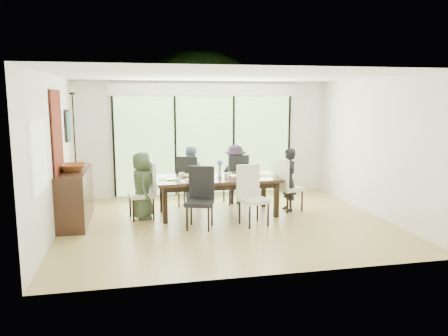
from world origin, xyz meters
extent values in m
cube|color=olive|center=(0.00, 0.00, -0.01)|extent=(6.00, 5.00, 0.01)
cube|color=white|center=(0.00, 0.00, 2.71)|extent=(6.00, 5.00, 0.01)
cube|color=silver|center=(0.00, 2.51, 1.35)|extent=(6.00, 0.02, 2.70)
cube|color=silver|center=(0.00, -2.51, 1.35)|extent=(6.00, 0.02, 2.70)
cube|color=silver|center=(-3.01, 0.00, 1.35)|extent=(0.02, 5.00, 2.70)
cube|color=silver|center=(3.01, 0.00, 1.35)|extent=(0.02, 5.00, 2.70)
cube|color=#598C3F|center=(0.00, 2.47, 1.20)|extent=(4.20, 0.02, 2.30)
cube|color=white|center=(0.00, 2.46, 2.50)|extent=(4.40, 0.06, 0.28)
cube|color=black|center=(-2.10, 2.46, 1.20)|extent=(0.05, 0.04, 2.30)
cube|color=black|center=(-0.70, 2.46, 1.20)|extent=(0.05, 0.04, 2.30)
cube|color=black|center=(0.70, 2.46, 1.20)|extent=(0.05, 0.04, 2.30)
cube|color=black|center=(2.10, 2.46, 1.20)|extent=(0.05, 0.04, 2.30)
cube|color=#8CAD7F|center=(-2.97, -1.20, 1.50)|extent=(0.02, 0.90, 1.00)
cube|color=brown|center=(0.00, 3.40, -0.05)|extent=(6.00, 1.80, 0.10)
cube|color=brown|center=(0.00, 4.20, 0.55)|extent=(6.00, 0.08, 0.06)
sphere|color=#14380F|center=(-1.80, 5.20, 1.44)|extent=(3.20, 3.20, 3.20)
sphere|color=#14380F|center=(0.40, 5.80, 1.80)|extent=(4.00, 4.00, 4.00)
sphere|color=#14380F|center=(2.20, 5.00, 1.26)|extent=(2.80, 2.80, 2.80)
sphere|color=#14380F|center=(-0.60, 6.50, 1.62)|extent=(3.60, 3.60, 3.60)
cube|color=black|center=(-0.04, 0.64, 0.72)|extent=(2.41, 1.11, 0.06)
cube|color=black|center=(-0.04, 0.64, 0.63)|extent=(2.21, 0.90, 0.10)
cube|color=black|center=(-1.12, 0.21, 0.35)|extent=(0.09, 0.09, 0.69)
cube|color=black|center=(1.04, 0.21, 0.35)|extent=(0.09, 0.09, 0.69)
cube|color=black|center=(-1.12, 1.07, 0.35)|extent=(0.09, 0.09, 0.69)
cube|color=black|center=(1.04, 1.07, 0.35)|extent=(0.09, 0.09, 0.69)
imported|color=#3D4C33|center=(-1.52, 0.64, 0.65)|extent=(0.41, 0.62, 1.30)
imported|color=black|center=(1.44, 0.64, 0.65)|extent=(0.40, 0.62, 1.30)
imported|color=#7F9DB7|center=(-0.49, 1.47, 0.65)|extent=(0.64, 0.44, 1.30)
imported|color=#281E2D|center=(0.51, 1.47, 0.65)|extent=(0.65, 0.46, 1.30)
cube|color=#9EC546|center=(-0.99, 0.64, 0.76)|extent=(0.44, 0.32, 0.01)
cube|color=#98BC43|center=(0.91, 0.64, 0.76)|extent=(0.44, 0.32, 0.01)
cube|color=#8FA53B|center=(-0.49, 1.04, 0.76)|extent=(0.44, 0.32, 0.01)
cube|color=olive|center=(0.51, 1.04, 0.76)|extent=(0.44, 0.32, 0.01)
cube|color=white|center=(-0.59, 0.34, 0.76)|extent=(0.44, 0.32, 0.01)
cube|color=black|center=(-0.39, 0.99, 0.77)|extent=(0.26, 0.18, 0.01)
cube|color=black|center=(0.46, 0.99, 0.76)|extent=(0.24, 0.17, 0.01)
cube|color=white|center=(0.66, 0.59, 0.76)|extent=(0.30, 0.22, 0.00)
cube|color=white|center=(-0.59, 0.34, 0.77)|extent=(0.26, 0.26, 0.02)
cube|color=orange|center=(-0.59, 0.34, 0.79)|extent=(0.20, 0.20, 0.01)
cylinder|color=silver|center=(0.01, 0.69, 0.81)|extent=(0.08, 0.08, 0.12)
cylinder|color=#337226|center=(0.01, 0.69, 0.93)|extent=(0.04, 0.04, 0.16)
sphere|color=#5155CC|center=(0.01, 0.69, 1.04)|extent=(0.11, 0.11, 0.11)
imported|color=silver|center=(-0.89, 0.54, 0.77)|extent=(0.38, 0.31, 0.03)
imported|color=white|center=(-0.74, 0.79, 0.80)|extent=(0.14, 0.14, 0.10)
imported|color=white|center=(0.11, 0.54, 0.80)|extent=(0.11, 0.11, 0.09)
imported|color=white|center=(0.76, 0.74, 0.80)|extent=(0.16, 0.16, 0.10)
imported|color=white|center=(0.21, 0.69, 0.76)|extent=(0.21, 0.26, 0.02)
cube|color=black|center=(-2.76, 0.65, 0.50)|extent=(0.50, 1.76, 0.99)
imported|color=brown|center=(-2.76, 0.55, 1.06)|extent=(0.52, 0.52, 0.13)
cylinder|color=black|center=(-2.76, 1.00, 1.01)|extent=(0.11, 0.11, 0.04)
cylinder|color=black|center=(-2.76, 1.00, 1.71)|extent=(0.03, 0.03, 1.38)
cylinder|color=black|center=(-2.76, 1.00, 2.39)|extent=(0.11, 0.11, 0.03)
cylinder|color=silver|center=(-2.76, 1.00, 2.46)|extent=(0.04, 0.04, 0.11)
cube|color=maroon|center=(-2.97, 0.40, 1.70)|extent=(0.02, 1.00, 1.50)
cube|color=black|center=(-2.97, 1.70, 1.75)|extent=(0.03, 0.55, 0.65)
cube|color=#17474C|center=(-2.95, 1.70, 1.75)|extent=(0.01, 0.45, 0.55)
camera|label=1|loc=(-1.67, -7.71, 2.30)|focal=35.00mm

